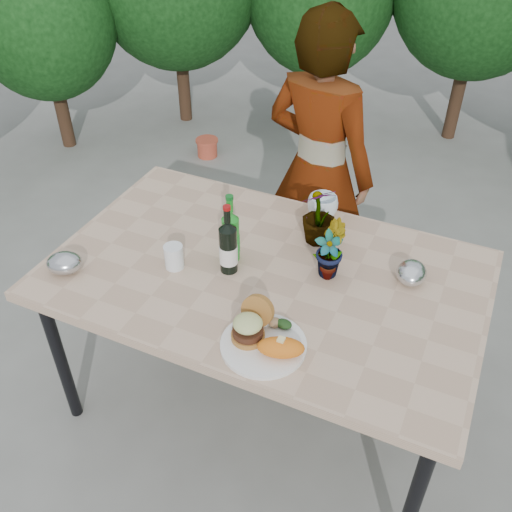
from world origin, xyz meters
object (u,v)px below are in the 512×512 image
at_px(dinner_plate, 263,345).
at_px(wine_bottle, 228,247).
at_px(person, 318,172).
at_px(patio_table, 265,283).

xyz_separation_m(dinner_plate, wine_bottle, (-0.28, 0.30, 0.10)).
distance_m(wine_bottle, person, 0.82).
relative_size(patio_table, person, 1.05).
bearing_deg(dinner_plate, patio_table, 113.28).
bearing_deg(dinner_plate, wine_bottle, 132.62).
xyz_separation_m(patio_table, person, (-0.06, 0.76, 0.07)).
bearing_deg(patio_table, dinner_plate, -66.72).
bearing_deg(person, dinner_plate, 112.06).
distance_m(patio_table, dinner_plate, 0.38).
bearing_deg(person, patio_table, 105.93).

